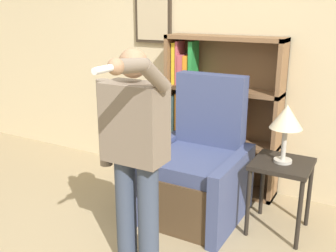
{
  "coord_description": "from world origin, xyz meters",
  "views": [
    {
      "loc": [
        1.5,
        -1.79,
        1.86
      ],
      "look_at": [
        0.09,
        0.74,
        0.98
      ],
      "focal_mm": 42.0,
      "sensor_mm": 36.0,
      "label": 1
    }
  ],
  "objects_px": {
    "table_lamp": "(286,119)",
    "armchair": "(196,174)",
    "side_table": "(281,174)",
    "bookcase": "(211,115)",
    "person_standing": "(134,151)"
  },
  "relations": [
    {
      "from": "person_standing",
      "to": "side_table",
      "type": "height_order",
      "value": "person_standing"
    },
    {
      "from": "side_table",
      "to": "person_standing",
      "type": "bearing_deg",
      "value": -127.92
    },
    {
      "from": "armchair",
      "to": "side_table",
      "type": "distance_m",
      "value": 0.77
    },
    {
      "from": "bookcase",
      "to": "armchair",
      "type": "height_order",
      "value": "bookcase"
    },
    {
      "from": "bookcase",
      "to": "armchair",
      "type": "xyz_separation_m",
      "value": [
        0.13,
        -0.63,
        -0.4
      ]
    },
    {
      "from": "bookcase",
      "to": "table_lamp",
      "type": "distance_m",
      "value": 1.07
    },
    {
      "from": "bookcase",
      "to": "person_standing",
      "type": "bearing_deg",
      "value": -86.39
    },
    {
      "from": "armchair",
      "to": "table_lamp",
      "type": "bearing_deg",
      "value": 4.86
    },
    {
      "from": "armchair",
      "to": "side_table",
      "type": "relative_size",
      "value": 2.0
    },
    {
      "from": "bookcase",
      "to": "side_table",
      "type": "height_order",
      "value": "bookcase"
    },
    {
      "from": "bookcase",
      "to": "armchair",
      "type": "distance_m",
      "value": 0.76
    },
    {
      "from": "person_standing",
      "to": "armchair",
      "type": "bearing_deg",
      "value": 88.01
    },
    {
      "from": "bookcase",
      "to": "table_lamp",
      "type": "xyz_separation_m",
      "value": [
        0.88,
        -0.57,
        0.21
      ]
    },
    {
      "from": "table_lamp",
      "to": "armchair",
      "type": "bearing_deg",
      "value": -175.14
    },
    {
      "from": "armchair",
      "to": "table_lamp",
      "type": "relative_size",
      "value": 2.61
    }
  ]
}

